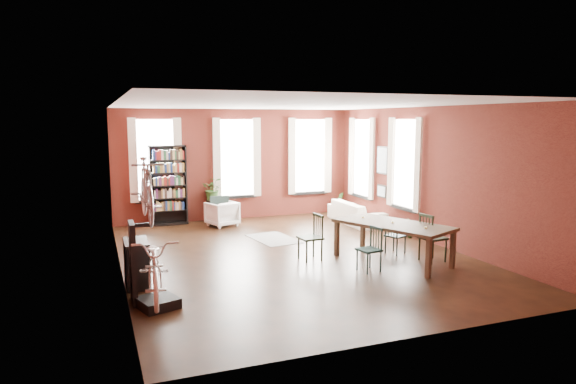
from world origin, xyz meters
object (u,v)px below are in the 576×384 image
bike_trainer (158,303)px  console_table (137,263)px  white_armchair (222,213)px  plant_stand (213,211)px  dining_chair_d (395,235)px  bookshelf (168,185)px  dining_chair_a (369,250)px  bicycle_floor (154,238)px  cream_sofa (356,209)px  dining_chair_c (433,238)px  dining_chair_b (310,238)px  dining_table (392,242)px

bike_trainer → console_table: size_ratio=0.68×
white_armchair → plant_stand: (-0.08, 0.72, -0.07)m
dining_chair_d → bookshelf: (-4.15, 4.95, 0.70)m
dining_chair_a → bookshelf: 6.64m
plant_stand → console_table: bearing=-115.9°
white_armchair → console_table: 5.18m
bookshelf → bicycle_floor: bearing=-99.6°
dining_chair_a → dining_chair_d: dining_chair_a is taller
white_armchair → bike_trainer: (-2.40, -5.73, -0.29)m
dining_chair_a → bike_trainer: dining_chair_a is taller
dining_chair_d → plant_stand: bearing=8.5°
bookshelf → plant_stand: bearing=0.0°
cream_sofa → bicycle_floor: bicycle_floor is taller
bicycle_floor → dining_chair_a: bearing=12.5°
dining_chair_a → white_armchair: (-1.62, 5.19, -0.05)m
dining_chair_a → console_table: bearing=-108.8°
bookshelf → plant_stand: bookshelf is taller
bookshelf → cream_sofa: 5.28m
dining_chair_a → bike_trainer: 4.08m
white_armchair → bike_trainer: 6.22m
dining_chair_c → plant_stand: dining_chair_c is taller
dining_chair_b → bike_trainer: 3.72m
bike_trainer → console_table: 1.31m
dining_chair_b → cream_sofa: bearing=132.9°
cream_sofa → white_armchair: bearing=74.9°
dining_chair_b → bicycle_floor: size_ratio=0.50×
console_table → bicycle_floor: bicycle_floor is taller
dining_chair_a → dining_chair_d: 1.54m
white_armchair → bicycle_floor: (-2.42, -5.72, 0.73)m
console_table → dining_table: bearing=-3.2°
dining_chair_a → dining_chair_c: dining_chair_c is taller
dining_chair_b → bike_trainer: (-3.29, -1.69, -0.39)m
white_armchair → cream_sofa: (3.63, -0.98, 0.03)m
dining_chair_c → bicycle_floor: size_ratio=0.52×
dining_chair_d → white_armchair: 5.09m
dining_chair_b → bookshelf: bearing=-160.4°
bike_trainer → bicycle_floor: 1.03m
white_armchair → cream_sofa: 3.76m
white_armchair → console_table: (-2.60, -4.48, 0.03)m
bookshelf → console_table: bearing=-103.8°
dining_chair_c → bike_trainer: size_ratio=1.80×
dining_chair_d → bicycle_floor: bearing=83.9°
plant_stand → bookshelf: bearing=180.0°
dining_table → cream_sofa: cream_sofa is taller
dining_table → console_table: (-5.01, 0.28, -0.00)m
dining_chair_a → dining_chair_c: (1.58, 0.16, 0.07)m
dining_table → dining_chair_a: dining_chair_a is taller
dining_table → dining_chair_a: bearing=-175.1°
dining_chair_a → dining_chair_b: 1.36m
white_armchair → console_table: size_ratio=0.93×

